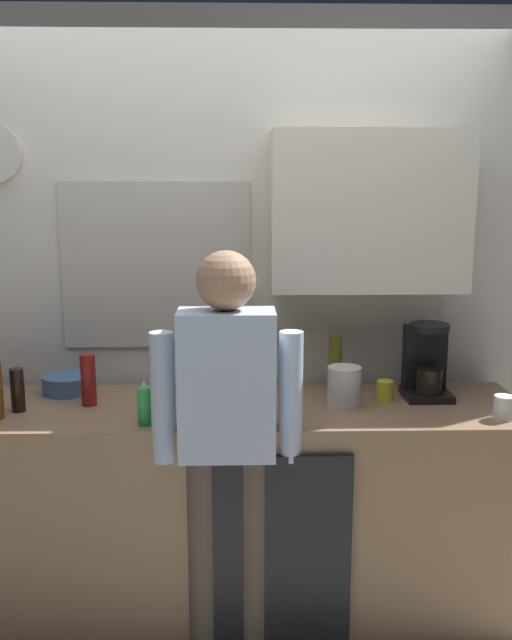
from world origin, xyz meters
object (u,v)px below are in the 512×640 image
object	(u,v)px
cup_white_mug	(504,407)
cup_yellow_cup	(385,390)
bottle_dark_sauce	(18,390)
dish_soap	(145,405)
storage_canister	(344,387)
bottle_red_vinegar	(88,380)
bottle_olive_oil	(335,364)
cup_terracotta_mug	(187,385)
mixing_bowl	(68,384)
potted_plant	(233,365)
coffee_maker	(426,364)
person_at_sink	(227,423)

from	to	relation	value
cup_white_mug	cup_yellow_cup	size ratio (longest dim) A/B	1.12
bottle_dark_sauce	dish_soap	xyz separation A→B (m)	(0.54, -0.17, -0.01)
cup_yellow_cup	storage_canister	xyz separation A→B (m)	(-0.19, -0.08, 0.04)
bottle_red_vinegar	bottle_dark_sauce	distance (m)	0.28
bottle_olive_oil	cup_terracotta_mug	bearing A→B (deg)	-175.62
mixing_bowl	potted_plant	bearing A→B (deg)	-2.17
mixing_bowl	storage_canister	distance (m)	1.23
coffee_maker	dish_soap	size ratio (longest dim) A/B	1.83
bottle_red_vinegar	storage_canister	bearing A→B (deg)	-2.25
mixing_bowl	potted_plant	size ratio (longest dim) A/B	0.96
cup_yellow_cup	bottle_dark_sauce	bearing A→B (deg)	-175.69
coffee_maker	cup_white_mug	bearing A→B (deg)	-53.25
bottle_red_vinegar	cup_terracotta_mug	distance (m)	0.43
bottle_dark_sauce	storage_canister	world-z (taller)	bottle_dark_sauce
cup_white_mug	bottle_dark_sauce	bearing A→B (deg)	175.81
dish_soap	storage_canister	bearing A→B (deg)	14.50
cup_terracotta_mug	dish_soap	world-z (taller)	dish_soap
dish_soap	potted_plant	bearing A→B (deg)	50.19
bottle_olive_oil	potted_plant	distance (m)	0.46
mixing_bowl	bottle_red_vinegar	bearing A→B (deg)	-53.33
storage_canister	bottle_red_vinegar	bearing A→B (deg)	177.75
bottle_olive_oil	coffee_maker	bearing A→B (deg)	-12.92
storage_canister	cup_white_mug	bearing A→B (deg)	-16.10
bottle_dark_sauce	cup_white_mug	xyz separation A→B (m)	(1.95, -0.14, -0.04)
cup_white_mug	person_at_sink	world-z (taller)	person_at_sink
cup_white_mug	dish_soap	distance (m)	1.41
coffee_maker	dish_soap	distance (m)	1.23
coffee_maker	cup_white_mug	world-z (taller)	coffee_maker
bottle_red_vinegar	storage_canister	distance (m)	1.07
cup_white_mug	cup_terracotta_mug	xyz separation A→B (m)	(-1.28, 0.35, -0.00)
coffee_maker	dish_soap	xyz separation A→B (m)	(-1.18, -0.34, -0.07)
storage_canister	person_at_sink	xyz separation A→B (m)	(-0.48, -0.28, -0.06)
coffee_maker	dish_soap	bearing A→B (deg)	-163.89
bottle_red_vinegar	cup_terracotta_mug	xyz separation A→B (m)	(0.40, 0.13, -0.06)
mixing_bowl	storage_canister	size ratio (longest dim) A/B	1.29
mixing_bowl	dish_soap	world-z (taller)	dish_soap
cup_yellow_cup	person_at_sink	bearing A→B (deg)	-151.84
coffee_maker	cup_yellow_cup	distance (m)	0.22
storage_canister	person_at_sink	world-z (taller)	person_at_sink
bottle_olive_oil	cup_terracotta_mug	distance (m)	0.67
bottle_dark_sauce	cup_white_mug	bearing A→B (deg)	-4.19
bottle_dark_sauce	person_at_sink	size ratio (longest dim) A/B	0.11
cup_yellow_cup	dish_soap	distance (m)	1.04
cup_terracotta_mug	person_at_sink	size ratio (longest dim) A/B	0.06
coffee_maker	cup_white_mug	distance (m)	0.40
person_at_sink	dish_soap	bearing A→B (deg)	175.28
mixing_bowl	storage_canister	xyz separation A→B (m)	(1.21, -0.22, 0.04)
bottle_red_vinegar	mixing_bowl	distance (m)	0.24
bottle_red_vinegar	person_at_sink	distance (m)	0.67
coffee_maker	bottle_red_vinegar	world-z (taller)	coffee_maker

